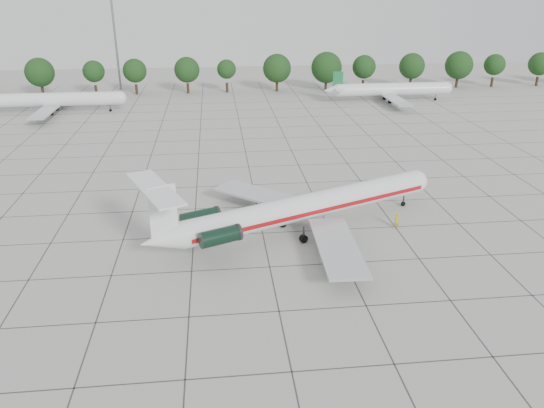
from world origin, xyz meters
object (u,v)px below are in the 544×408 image
at_px(main_airliner, 297,208).
at_px(ground_crew, 396,221).
at_px(floodlight_mast, 115,34).
at_px(bg_airliner_b, 56,100).
at_px(bg_airliner_d, 391,90).

distance_m(main_airliner, ground_crew, 12.18).
height_order(main_airliner, ground_crew, main_airliner).
distance_m(main_airliner, floodlight_mast, 99.12).
relative_size(main_airliner, ground_crew, 18.96).
bearing_deg(bg_airliner_b, bg_airliner_d, 2.63).
height_order(main_airliner, bg_airliner_d, main_airliner).
relative_size(ground_crew, bg_airliner_d, 0.07).
xyz_separation_m(main_airliner, floodlight_mast, (-33.98, 92.44, 11.13)).
distance_m(bg_airliner_b, floodlight_mast, 30.34).
distance_m(bg_airliner_b, bg_airliner_d, 77.47).
relative_size(bg_airliner_d, floodlight_mast, 1.11).
xyz_separation_m(bg_airliner_b, floodlight_mast, (9.73, 26.39, 11.37)).
relative_size(ground_crew, bg_airliner_b, 0.07).
distance_m(ground_crew, bg_airliner_d, 72.87).
bearing_deg(bg_airliner_b, floodlight_mast, 69.76).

